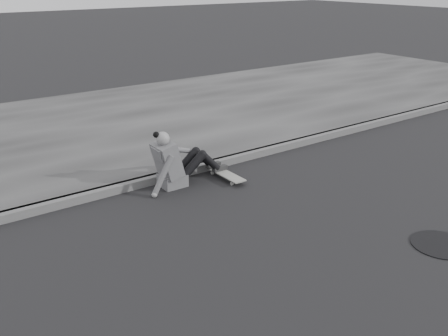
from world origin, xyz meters
name	(u,v)px	position (x,y,z in m)	size (l,w,h in m)	color
ground	(314,236)	(0.00, 0.00, 0.00)	(80.00, 80.00, 0.00)	black
curb	(198,168)	(0.00, 2.58, 0.06)	(24.00, 0.16, 0.12)	#525252
sidewalk	(118,124)	(0.00, 5.60, 0.06)	(24.00, 6.00, 0.12)	#363636
manhole	(441,245)	(1.05, -1.01, 0.01)	(0.68, 0.68, 0.01)	black
skateboard	(226,174)	(0.18, 2.08, 0.07)	(0.20, 0.78, 0.09)	gray
seated_woman	(176,162)	(-0.55, 2.32, 0.36)	(1.38, 0.46, 0.88)	#555658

